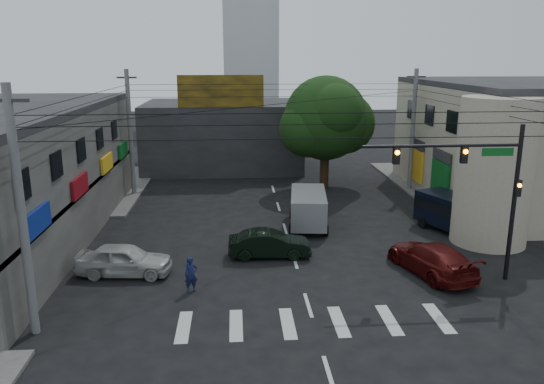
{
  "coord_description": "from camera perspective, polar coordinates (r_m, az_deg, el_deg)",
  "views": [
    {
      "loc": [
        -2.93,
        -23.02,
        10.01
      ],
      "look_at": [
        -1.01,
        4.0,
        3.1
      ],
      "focal_mm": 35.0,
      "sensor_mm": 36.0,
      "label": 1
    }
  ],
  "objects": [
    {
      "name": "white_compact",
      "position": [
        26.07,
        -15.6,
        -7.03
      ],
      "size": [
        2.62,
        4.76,
        1.51
      ],
      "primitive_type": "imported",
      "rotation": [
        0.0,
        0.0,
        1.48
      ],
      "color": "#B2B2AE",
      "rests_on": "ground"
    },
    {
      "name": "building_far",
      "position": [
        49.53,
        -5.29,
        6.12
      ],
      "size": [
        14.0,
        10.0,
        6.0
      ],
      "primitive_type": "cube",
      "color": "#232326",
      "rests_on": "ground"
    },
    {
      "name": "sidewalk_far_right",
      "position": [
        47.11,
        22.43,
        1.05
      ],
      "size": [
        16.0,
        16.0,
        0.15
      ],
      "primitive_type": "cube",
      "color": "#514F4C",
      "rests_on": "ground"
    },
    {
      "name": "street_tree",
      "position": [
        40.87,
        5.78,
        7.87
      ],
      "size": [
        6.4,
        6.4,
        8.7
      ],
      "color": "black",
      "rests_on": "ground"
    },
    {
      "name": "navy_van",
      "position": [
        32.46,
        19.51,
        -2.49
      ],
      "size": [
        6.88,
        5.91,
        2.16
      ],
      "primitive_type": null,
      "rotation": [
        0.0,
        0.0,
        1.97
      ],
      "color": "black",
      "rests_on": "ground"
    },
    {
      "name": "corner_column",
      "position": [
        30.99,
        22.76,
        2.01
      ],
      "size": [
        4.0,
        4.0,
        8.0
      ],
      "primitive_type": "cylinder",
      "color": "gray",
      "rests_on": "ground"
    },
    {
      "name": "silver_minivan",
      "position": [
        32.11,
        3.92,
        -1.91
      ],
      "size": [
        5.39,
        3.21,
        2.11
      ],
      "primitive_type": null,
      "rotation": [
        0.0,
        0.0,
        1.45
      ],
      "color": "gray",
      "rests_on": "ground"
    },
    {
      "name": "billboard",
      "position": [
        44.21,
        -5.54,
        10.74
      ],
      "size": [
        7.0,
        0.3,
        2.6
      ],
      "primitive_type": "cube",
      "color": "olive",
      "rests_on": "building_far"
    },
    {
      "name": "utility_pole_near_left",
      "position": [
        20.72,
        -25.34,
        -2.23
      ],
      "size": [
        0.32,
        0.32,
        9.2
      ],
      "primitive_type": "cylinder",
      "color": "#59595B",
      "rests_on": "ground"
    },
    {
      "name": "sidewalk_far_left",
      "position": [
        44.81,
        -23.6,
        0.29
      ],
      "size": [
        16.0,
        16.0,
        0.15
      ],
      "primitive_type": "cube",
      "color": "#514F4C",
      "rests_on": "ground"
    },
    {
      "name": "dark_sedan",
      "position": [
        27.33,
        -0.27,
        -5.61
      ],
      "size": [
        1.64,
        4.27,
        1.39
      ],
      "primitive_type": "imported",
      "rotation": [
        0.0,
        0.0,
        1.55
      ],
      "color": "black",
      "rests_on": "ground"
    },
    {
      "name": "maroon_sedan",
      "position": [
        26.39,
        16.74,
        -6.85
      ],
      "size": [
        4.9,
        6.33,
        1.51
      ],
      "primitive_type": "imported",
      "rotation": [
        0.0,
        0.0,
        3.42
      ],
      "color": "#420A09",
      "rests_on": "ground"
    },
    {
      "name": "utility_pole_far_left",
      "position": [
        40.11,
        -14.99,
        6.08
      ],
      "size": [
        0.32,
        0.32,
        9.2
      ],
      "primitive_type": "cylinder",
      "color": "#59595B",
      "rests_on": "ground"
    },
    {
      "name": "ground",
      "position": [
        25.27,
        2.97,
        -9.04
      ],
      "size": [
        160.0,
        160.0,
        0.0
      ],
      "primitive_type": "plane",
      "color": "black",
      "rests_on": "ground"
    },
    {
      "name": "building_right",
      "position": [
        42.09,
        25.9,
        4.67
      ],
      "size": [
        14.0,
        18.0,
        8.0
      ],
      "primitive_type": "cube",
      "color": "gray",
      "rests_on": "ground"
    },
    {
      "name": "traffic_officer",
      "position": [
        23.64,
        -8.71,
        -8.79
      ],
      "size": [
        0.84,
        0.78,
        1.6
      ],
      "primitive_type": "imported",
      "rotation": [
        0.0,
        0.0,
        0.37
      ],
      "color": "#12193F",
      "rests_on": "ground"
    },
    {
      "name": "traffic_gantry",
      "position": [
        25.04,
        21.48,
        1.37
      ],
      "size": [
        7.1,
        0.35,
        7.2
      ],
      "color": "black",
      "rests_on": "ground"
    },
    {
      "name": "utility_pole_far_right",
      "position": [
        41.62,
        14.9,
        6.37
      ],
      "size": [
        0.32,
        0.32,
        9.2
      ],
      "primitive_type": "cylinder",
      "color": "#59595B",
      "rests_on": "ground"
    }
  ]
}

